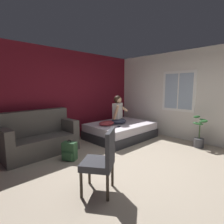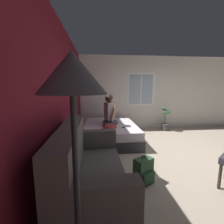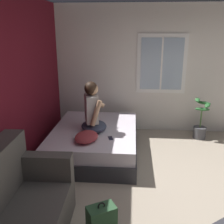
{
  "view_description": "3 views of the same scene",
  "coord_description": "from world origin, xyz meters",
  "px_view_note": "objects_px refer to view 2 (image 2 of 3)",
  "views": [
    {
      "loc": [
        -2.69,
        -2.04,
        1.6
      ],
      "look_at": [
        0.65,
        1.38,
        0.93
      ],
      "focal_mm": 28.0,
      "sensor_mm": 36.0,
      "label": 1
    },
    {
      "loc": [
        -2.97,
        2.0,
        1.51
      ],
      "look_at": [
        0.01,
        1.72,
        1.04
      ],
      "focal_mm": 24.0,
      "sensor_mm": 36.0,
      "label": 2
    },
    {
      "loc": [
        -3.07,
        0.98,
        2.19
      ],
      "look_at": [
        0.21,
        1.25,
        1.14
      ],
      "focal_mm": 42.0,
      "sensor_mm": 36.0,
      "label": 3
    }
  ],
  "objects_px": {
    "backpack": "(144,171)",
    "potted_plant": "(165,122)",
    "bed": "(110,132)",
    "cell_phone": "(123,127)",
    "couch": "(88,173)",
    "person_seated": "(110,113)",
    "throw_pillow": "(110,127)",
    "floor_lamp": "(73,104)"
  },
  "relations": [
    {
      "from": "person_seated",
      "to": "throw_pillow",
      "type": "bearing_deg",
      "value": 175.79
    },
    {
      "from": "cell_phone",
      "to": "floor_lamp",
      "type": "xyz_separation_m",
      "value": [
        -3.04,
        0.79,
        0.94
      ]
    },
    {
      "from": "cell_phone",
      "to": "couch",
      "type": "bearing_deg",
      "value": -126.66
    },
    {
      "from": "cell_phone",
      "to": "potted_plant",
      "type": "distance_m",
      "value": 2.19
    },
    {
      "from": "cell_phone",
      "to": "potted_plant",
      "type": "height_order",
      "value": "potted_plant"
    },
    {
      "from": "couch",
      "to": "cell_phone",
      "type": "relative_size",
      "value": 11.98
    },
    {
      "from": "person_seated",
      "to": "floor_lamp",
      "type": "xyz_separation_m",
      "value": [
        -3.37,
        0.46,
        0.59
      ]
    },
    {
      "from": "throw_pillow",
      "to": "cell_phone",
      "type": "bearing_deg",
      "value": -70.48
    },
    {
      "from": "person_seated",
      "to": "cell_phone",
      "type": "bearing_deg",
      "value": -134.3
    },
    {
      "from": "couch",
      "to": "backpack",
      "type": "relative_size",
      "value": 3.77
    },
    {
      "from": "couch",
      "to": "potted_plant",
      "type": "bearing_deg",
      "value": -38.33
    },
    {
      "from": "throw_pillow",
      "to": "floor_lamp",
      "type": "distance_m",
      "value": 3.07
    },
    {
      "from": "bed",
      "to": "potted_plant",
      "type": "distance_m",
      "value": 2.26
    },
    {
      "from": "potted_plant",
      "to": "bed",
      "type": "bearing_deg",
      "value": 112.5
    },
    {
      "from": "person_seated",
      "to": "throw_pillow",
      "type": "distance_m",
      "value": 0.54
    },
    {
      "from": "throw_pillow",
      "to": "potted_plant",
      "type": "distance_m",
      "value": 2.57
    },
    {
      "from": "backpack",
      "to": "cell_phone",
      "type": "relative_size",
      "value": 3.18
    },
    {
      "from": "backpack",
      "to": "throw_pillow",
      "type": "xyz_separation_m",
      "value": [
        1.51,
        0.43,
        0.36
      ]
    },
    {
      "from": "backpack",
      "to": "potted_plant",
      "type": "height_order",
      "value": "potted_plant"
    },
    {
      "from": "bed",
      "to": "floor_lamp",
      "type": "distance_m",
      "value": 3.7
    },
    {
      "from": "couch",
      "to": "cell_phone",
      "type": "distance_m",
      "value": 2.12
    },
    {
      "from": "throw_pillow",
      "to": "floor_lamp",
      "type": "height_order",
      "value": "floor_lamp"
    },
    {
      "from": "throw_pillow",
      "to": "potted_plant",
      "type": "relative_size",
      "value": 0.56
    },
    {
      "from": "throw_pillow",
      "to": "cell_phone",
      "type": "height_order",
      "value": "throw_pillow"
    },
    {
      "from": "bed",
      "to": "potted_plant",
      "type": "bearing_deg",
      "value": -67.5
    },
    {
      "from": "person_seated",
      "to": "throw_pillow",
      "type": "relative_size",
      "value": 1.82
    },
    {
      "from": "backpack",
      "to": "floor_lamp",
      "type": "height_order",
      "value": "floor_lamp"
    },
    {
      "from": "bed",
      "to": "throw_pillow",
      "type": "xyz_separation_m",
      "value": [
        -0.56,
        0.05,
        0.31
      ]
    },
    {
      "from": "bed",
      "to": "person_seated",
      "type": "height_order",
      "value": "person_seated"
    },
    {
      "from": "bed",
      "to": "backpack",
      "type": "height_order",
      "value": "bed"
    },
    {
      "from": "bed",
      "to": "cell_phone",
      "type": "xyz_separation_m",
      "value": [
        -0.43,
        -0.32,
        0.25
      ]
    },
    {
      "from": "person_seated",
      "to": "potted_plant",
      "type": "relative_size",
      "value": 1.03
    },
    {
      "from": "floor_lamp",
      "to": "bed",
      "type": "bearing_deg",
      "value": -7.7
    },
    {
      "from": "backpack",
      "to": "couch",
      "type": "bearing_deg",
      "value": 109.78
    },
    {
      "from": "couch",
      "to": "cell_phone",
      "type": "height_order",
      "value": "couch"
    },
    {
      "from": "potted_plant",
      "to": "throw_pillow",
      "type": "bearing_deg",
      "value": 123.77
    },
    {
      "from": "cell_phone",
      "to": "floor_lamp",
      "type": "bearing_deg",
      "value": -118.78
    },
    {
      "from": "person_seated",
      "to": "bed",
      "type": "bearing_deg",
      "value": -7.59
    },
    {
      "from": "throw_pillow",
      "to": "cell_phone",
      "type": "relative_size",
      "value": 3.33
    },
    {
      "from": "couch",
      "to": "backpack",
      "type": "xyz_separation_m",
      "value": [
        0.31,
        -0.87,
        -0.2
      ]
    },
    {
      "from": "bed",
      "to": "throw_pillow",
      "type": "bearing_deg",
      "value": 175.19
    },
    {
      "from": "person_seated",
      "to": "floor_lamp",
      "type": "height_order",
      "value": "floor_lamp"
    }
  ]
}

